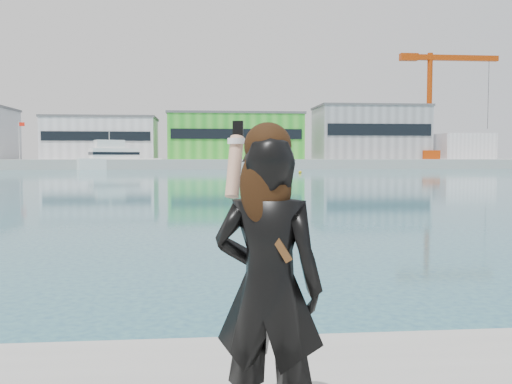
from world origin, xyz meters
TOP-DOWN VIEW (x-y plane):
  - far_quay at (0.00, 130.00)m, footprint 320.00×40.00m
  - warehouse_white at (-22.00, 127.98)m, footprint 24.48×15.35m
  - warehouse_green at (8.00, 127.98)m, footprint 30.60×16.36m
  - warehouse_grey_right at (40.00, 127.98)m, footprint 25.50×15.35m
  - ancillary_shed at (62.00, 126.00)m, footprint 12.00×10.00m
  - dock_crane at (53.20, 122.00)m, footprint 23.00×4.00m
  - flagpole_left at (-37.91, 121.00)m, footprint 1.28×0.16m
  - flagpole_right at (22.09, 121.00)m, footprint 1.28×0.16m
  - motor_yacht at (-16.79, 113.13)m, footprint 16.97×10.76m
  - buoy_near at (15.10, 81.40)m, footprint 0.50×0.50m
  - woman at (0.34, -0.84)m, footprint 0.72×0.58m

SIDE VIEW (x-z plane):
  - buoy_near at x=15.10m, z-range -0.25..0.25m
  - far_quay at x=0.00m, z-range 0.00..2.00m
  - woman at x=0.34m, z-range 0.81..2.60m
  - motor_yacht at x=-16.79m, z-range -1.69..6.02m
  - ancillary_shed at x=62.00m, z-range 2.00..8.00m
  - flagpole_left at x=-37.91m, z-range 2.54..10.54m
  - flagpole_right at x=22.09m, z-range 2.54..10.54m
  - warehouse_white at x=-22.00m, z-range 2.01..11.51m
  - warehouse_green at x=8.00m, z-range 2.01..12.51m
  - warehouse_grey_right at x=40.00m, z-range 2.01..14.51m
  - dock_crane at x=53.20m, z-range 3.07..27.07m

